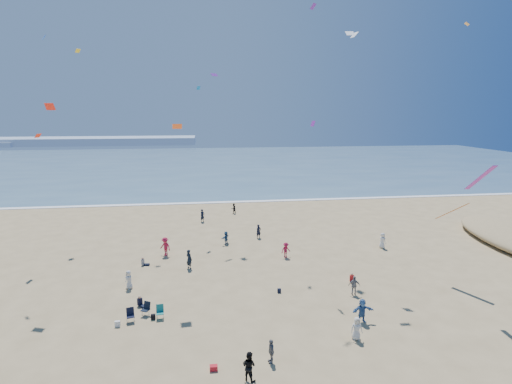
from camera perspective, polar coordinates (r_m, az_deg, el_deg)
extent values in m
cube|color=#476B84|center=(114.46, -6.79, 4.04)|extent=(220.00, 100.00, 0.06)
cube|color=white|center=(65.17, -6.06, -1.50)|extent=(220.00, 1.20, 0.08)
cube|color=#7A8EA8|center=(197.80, -24.96, 6.60)|extent=(110.00, 20.00, 3.20)
imported|color=black|center=(38.52, -9.54, -9.43)|extent=(0.79, 0.80, 1.85)
imported|color=black|center=(23.85, -1.02, -23.59)|extent=(1.04, 1.01, 1.68)
imported|color=slate|center=(25.22, 2.17, -21.74)|extent=(0.42, 0.89, 1.47)
imported|color=#365D96|center=(30.03, 14.92, -16.07)|extent=(1.64, 0.68, 1.72)
imported|color=#A11738|center=(40.91, 4.28, -8.26)|extent=(1.14, 0.89, 1.56)
imported|color=silver|center=(35.62, -17.71, -11.84)|extent=(0.89, 0.91, 1.58)
imported|color=gray|center=(33.91, 13.86, -12.84)|extent=(1.00, 0.63, 1.58)
imported|color=black|center=(46.75, 0.38, -5.64)|extent=(0.71, 0.61, 1.64)
imported|color=black|center=(53.90, -7.67, -3.37)|extent=(0.75, 0.73, 1.75)
imported|color=silver|center=(45.55, 17.61, -6.62)|extent=(0.80, 0.97, 1.71)
imported|color=#A61735|center=(42.30, -12.84, -7.59)|extent=(1.42, 1.31, 1.92)
imported|color=#315B89|center=(44.87, -4.32, -6.53)|extent=(1.13, 1.37, 1.47)
imported|color=black|center=(58.01, -3.22, -2.36)|extent=(0.91, 0.86, 1.49)
imported|color=silver|center=(28.01, 14.18, -18.39)|extent=(0.79, 0.55, 1.53)
cube|color=silver|center=(30.43, -19.18, -17.35)|extent=(0.35, 0.20, 0.40)
cube|color=black|center=(30.63, -14.48, -16.88)|extent=(0.30, 0.22, 0.38)
cube|color=red|center=(25.02, -6.07, -23.71)|extent=(0.45, 0.30, 0.30)
cube|color=black|center=(33.63, 3.33, -13.88)|extent=(0.28, 0.18, 0.34)
cube|color=white|center=(37.83, 13.27, 21.21)|extent=(0.75, 0.61, 0.42)
cube|color=white|center=(40.22, 13.89, 20.97)|extent=(0.70, 0.73, 0.52)
cube|color=#FC9F35|center=(49.06, 27.90, 20.45)|extent=(0.67, 0.93, 0.29)
cube|color=#FF2414|center=(36.31, -27.36, 10.78)|extent=(0.86, 0.50, 0.55)
cube|color=#7F1B99|center=(34.55, 8.13, 9.66)|extent=(0.23, 0.79, 0.47)
cube|color=blue|center=(42.08, -28.03, 18.93)|extent=(0.51, 0.61, 0.40)
cube|color=#6A22A0|center=(45.05, 8.18, 24.77)|extent=(0.74, 0.73, 0.54)
cube|color=#0E79C3|center=(49.43, -8.21, 14.50)|extent=(0.52, 0.67, 0.41)
cube|color=#FF2707|center=(44.26, -28.70, 7.08)|extent=(0.42, 0.88, 0.39)
cube|color=#662097|center=(47.67, -5.98, 16.32)|extent=(0.91, 0.79, 0.34)
cube|color=#E2511D|center=(32.91, -11.20, 9.18)|extent=(0.80, 0.56, 0.41)
cube|color=gold|center=(53.73, -24.11, 17.94)|extent=(0.67, 0.66, 0.41)
cube|color=purple|center=(32.18, 29.37, 1.75)|extent=(0.35, 3.14, 2.21)
cube|color=orange|center=(37.90, 26.18, -2.48)|extent=(0.35, 2.64, 1.87)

